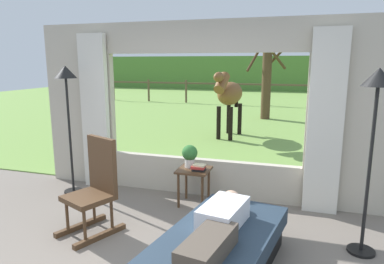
# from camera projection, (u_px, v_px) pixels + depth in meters

# --- Properties ---
(back_wall_with_window) EXTENTS (5.20, 0.12, 2.55)m
(back_wall_with_window) POSITION_uv_depth(u_px,v_px,m) (201.00, 113.00, 5.07)
(back_wall_with_window) COLOR #BCB29E
(back_wall_with_window) RESTS_ON ground_plane
(curtain_panel_left) EXTENTS (0.44, 0.10, 2.40)m
(curtain_panel_left) POSITION_uv_depth(u_px,v_px,m) (95.00, 112.00, 5.44)
(curtain_panel_left) COLOR silver
(curtain_panel_left) RESTS_ON ground_plane
(curtain_panel_right) EXTENTS (0.44, 0.10, 2.40)m
(curtain_panel_right) POSITION_uv_depth(u_px,v_px,m) (325.00, 124.00, 4.45)
(curtain_panel_right) COLOR silver
(curtain_panel_right) RESTS_ON ground_plane
(outdoor_pasture_lawn) EXTENTS (36.00, 21.68, 0.02)m
(outdoor_pasture_lawn) POSITION_uv_depth(u_px,v_px,m) (268.00, 107.00, 15.51)
(outdoor_pasture_lawn) COLOR #759E47
(outdoor_pasture_lawn) RESTS_ON ground_plane
(distant_hill_ridge) EXTENTS (36.00, 2.00, 2.40)m
(distant_hill_ridge) POSITION_uv_depth(u_px,v_px,m) (281.00, 73.00, 24.49)
(distant_hill_ridge) COLOR #517E36
(distant_hill_ridge) RESTS_ON ground_plane
(recliner_sofa) EXTENTS (1.17, 1.83, 0.42)m
(recliner_sofa) POSITION_uv_depth(u_px,v_px,m) (219.00, 252.00, 3.28)
(recliner_sofa) COLOR black
(recliner_sofa) RESTS_ON ground_plane
(reclining_person) EXTENTS (0.44, 1.43, 0.22)m
(reclining_person) POSITION_uv_depth(u_px,v_px,m) (219.00, 224.00, 3.17)
(reclining_person) COLOR silver
(reclining_person) RESTS_ON recliner_sofa
(rocking_chair) EXTENTS (0.69, 0.81, 1.12)m
(rocking_chair) POSITION_uv_depth(u_px,v_px,m) (96.00, 187.00, 4.06)
(rocking_chair) COLOR #4C331E
(rocking_chair) RESTS_ON ground_plane
(side_table) EXTENTS (0.44, 0.44, 0.52)m
(side_table) POSITION_uv_depth(u_px,v_px,m) (194.00, 175.00, 4.84)
(side_table) COLOR #4C331E
(side_table) RESTS_ON ground_plane
(potted_plant) EXTENTS (0.22, 0.22, 0.32)m
(potted_plant) POSITION_uv_depth(u_px,v_px,m) (190.00, 155.00, 4.86)
(potted_plant) COLOR silver
(potted_plant) RESTS_ON side_table
(book_stack) EXTENTS (0.20, 0.16, 0.09)m
(book_stack) POSITION_uv_depth(u_px,v_px,m) (199.00, 168.00, 4.73)
(book_stack) COLOR black
(book_stack) RESTS_ON side_table
(floor_lamp_left) EXTENTS (0.32, 0.32, 1.93)m
(floor_lamp_left) POSITION_uv_depth(u_px,v_px,m) (67.00, 91.00, 5.07)
(floor_lamp_left) COLOR black
(floor_lamp_left) RESTS_ON ground_plane
(floor_lamp_right) EXTENTS (0.32, 0.32, 1.92)m
(floor_lamp_right) POSITION_uv_depth(u_px,v_px,m) (376.00, 106.00, 3.37)
(floor_lamp_right) COLOR black
(floor_lamp_right) RESTS_ON ground_plane
(horse) EXTENTS (0.69, 1.82, 1.73)m
(horse) POSITION_uv_depth(u_px,v_px,m) (229.00, 94.00, 9.01)
(horse) COLOR brown
(horse) RESTS_ON outdoor_pasture_lawn
(pasture_tree) EXTENTS (1.39, 1.34, 3.27)m
(pasture_tree) POSITION_uv_depth(u_px,v_px,m) (267.00, 72.00, 11.92)
(pasture_tree) COLOR #4C3823
(pasture_tree) RESTS_ON outdoor_pasture_lawn
(pasture_fence_line) EXTENTS (16.10, 0.10, 1.10)m
(pasture_fence_line) POSITION_uv_depth(u_px,v_px,m) (269.00, 90.00, 15.83)
(pasture_fence_line) COLOR brown
(pasture_fence_line) RESTS_ON outdoor_pasture_lawn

